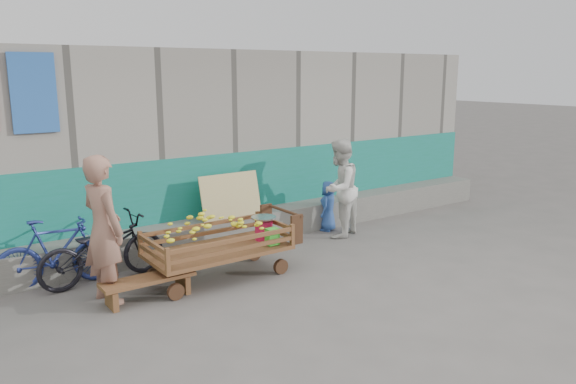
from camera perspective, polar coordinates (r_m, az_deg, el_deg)
ground at (r=6.91m, az=1.40°, el=-10.52°), size 80.00×80.00×0.00m
building_wall at (r=9.99m, az=-12.65°, el=4.97°), size 12.00×3.50×3.00m
banana_cart at (r=7.33m, az=-7.37°, el=-4.52°), size 2.00×0.91×0.85m
bench at (r=6.95m, az=-14.02°, el=-8.98°), size 1.11×0.33×0.28m
vendor_man at (r=6.83m, az=-18.25°, el=-3.64°), size 0.56×0.72×1.75m
woman at (r=9.15m, az=5.24°, el=0.37°), size 0.96×0.88×1.61m
child at (r=9.55m, az=4.11°, el=-1.43°), size 0.50×0.46×0.85m
bicycle_dark at (r=7.60m, az=-18.31°, el=-5.54°), size 1.70×0.71×0.87m
bicycle_blue at (r=7.64m, az=-22.40°, el=-5.70°), size 1.52×0.68×0.89m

